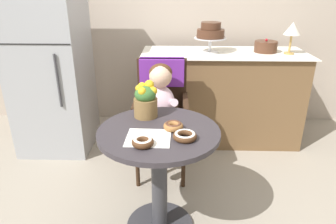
% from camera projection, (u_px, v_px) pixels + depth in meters
% --- Properties ---
extents(cafe_table, '(0.72, 0.72, 0.72)m').
position_uv_depth(cafe_table, '(159.00, 161.00, 1.87)').
color(cafe_table, '#332D33').
rests_on(cafe_table, ground).
extents(wicker_chair, '(0.42, 0.45, 0.95)m').
position_uv_depth(wicker_chair, '(162.00, 99.00, 2.48)').
color(wicker_chair, '#332114').
rests_on(wicker_chair, ground).
extents(seated_child, '(0.27, 0.32, 0.73)m').
position_uv_depth(seated_child, '(161.00, 102.00, 2.32)').
color(seated_child, silver).
rests_on(seated_child, ground).
extents(paper_napkin, '(0.25, 0.22, 0.00)m').
position_uv_depth(paper_napkin, '(148.00, 138.00, 1.69)').
color(paper_napkin, white).
rests_on(paper_napkin, cafe_table).
extents(donut_front, '(0.12, 0.12, 0.04)m').
position_uv_depth(donut_front, '(143.00, 142.00, 1.61)').
color(donut_front, '#4C2D19').
rests_on(donut_front, cafe_table).
extents(donut_mid, '(0.13, 0.13, 0.04)m').
position_uv_depth(donut_mid, '(185.00, 136.00, 1.67)').
color(donut_mid, '#4C2D19').
rests_on(donut_mid, cafe_table).
extents(donut_side, '(0.12, 0.12, 0.04)m').
position_uv_depth(donut_side, '(173.00, 126.00, 1.78)').
color(donut_side, '#936033').
rests_on(donut_side, cafe_table).
extents(flower_vase, '(0.15, 0.15, 0.23)m').
position_uv_depth(flower_vase, '(146.00, 100.00, 1.93)').
color(flower_vase, brown).
rests_on(flower_vase, cafe_table).
extents(display_counter, '(1.56, 0.62, 0.90)m').
position_uv_depth(display_counter, '(221.00, 97.00, 3.07)').
color(display_counter, brown).
rests_on(display_counter, ground).
extents(tiered_cake_stand, '(0.30, 0.30, 0.28)m').
position_uv_depth(tiered_cake_stand, '(211.00, 33.00, 2.83)').
color(tiered_cake_stand, silver).
rests_on(tiered_cake_stand, display_counter).
extents(round_layer_cake, '(0.21, 0.21, 0.13)m').
position_uv_depth(round_layer_cake, '(266.00, 47.00, 2.90)').
color(round_layer_cake, '#4C2D1E').
rests_on(round_layer_cake, display_counter).
extents(table_lamp, '(0.15, 0.15, 0.28)m').
position_uv_depth(table_lamp, '(292.00, 30.00, 2.75)').
color(table_lamp, '#B28C47').
rests_on(table_lamp, display_counter).
extents(refrigerator, '(0.64, 0.63, 1.70)m').
position_uv_depth(refrigerator, '(50.00, 62.00, 2.78)').
color(refrigerator, '#9EA0A5').
rests_on(refrigerator, ground).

